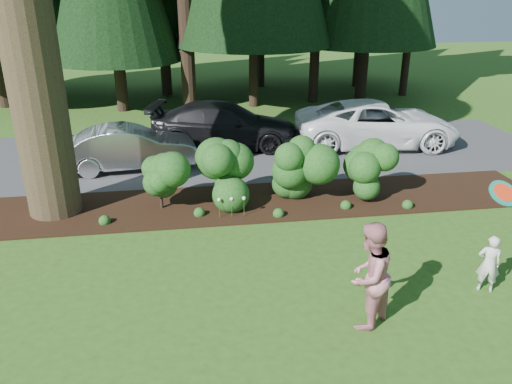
{
  "coord_description": "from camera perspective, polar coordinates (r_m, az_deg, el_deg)",
  "views": [
    {
      "loc": [
        -1.35,
        -8.56,
        5.25
      ],
      "look_at": [
        0.07,
        0.88,
        1.3
      ],
      "focal_mm": 35.0,
      "sensor_mm": 36.0,
      "label": 1
    }
  ],
  "objects": [
    {
      "name": "car_dark_suv",
      "position": [
        17.51,
        -3.57,
        7.66
      ],
      "size": [
        5.53,
        3.22,
        1.51
      ],
      "primitive_type": "imported",
      "rotation": [
        0.0,
        0.0,
        1.35
      ],
      "color": "black",
      "rests_on": "driveway"
    },
    {
      "name": "car_silver_wagon",
      "position": [
        15.72,
        -14.2,
        4.94
      ],
      "size": [
        4.15,
        1.82,
        1.33
      ],
      "primitive_type": "imported",
      "rotation": [
        0.0,
        0.0,
        1.68
      ],
      "color": "#B5B5BA",
      "rests_on": "driveway"
    },
    {
      "name": "mulch_bed",
      "position": [
        12.98,
        -1.84,
        -1.26
      ],
      "size": [
        16.0,
        2.5,
        0.05
      ],
      "primitive_type": "cube",
      "color": "black",
      "rests_on": "ground"
    },
    {
      "name": "child",
      "position": [
        10.12,
        25.07,
        -7.43
      ],
      "size": [
        0.49,
        0.41,
        1.13
      ],
      "primitive_type": "imported",
      "rotation": [
        0.0,
        0.0,
        2.74
      ],
      "color": "silver",
      "rests_on": "ground"
    },
    {
      "name": "lily_cluster",
      "position": [
        11.99,
        -2.81,
        -0.9
      ],
      "size": [
        0.69,
        0.09,
        0.57
      ],
      "color": "#144317",
      "rests_on": "ground"
    },
    {
      "name": "adult",
      "position": [
        8.35,
        12.78,
        -9.33
      ],
      "size": [
        1.14,
        1.11,
        1.85
      ],
      "primitive_type": "imported",
      "rotation": [
        0.0,
        0.0,
        3.82
      ],
      "color": "#BD1939",
      "rests_on": "ground"
    },
    {
      "name": "shrub_row",
      "position": [
        12.69,
        1.63,
        1.99
      ],
      "size": [
        6.53,
        1.6,
        1.61
      ],
      "color": "#144317",
      "rests_on": "ground"
    },
    {
      "name": "car_white_suv",
      "position": [
        18.04,
        13.63,
        7.61
      ],
      "size": [
        5.86,
        3.15,
        1.56
      ],
      "primitive_type": "imported",
      "rotation": [
        0.0,
        0.0,
        1.47
      ],
      "color": "white",
      "rests_on": "driveway"
    },
    {
      "name": "frisbee",
      "position": [
        10.06,
        26.47,
        -0.11
      ],
      "size": [
        0.59,
        0.48,
        0.39
      ],
      "color": "#167E67",
      "rests_on": "ground"
    },
    {
      "name": "ground",
      "position": [
        10.13,
        0.37,
        -8.73
      ],
      "size": [
        80.0,
        80.0,
        0.0
      ],
      "primitive_type": "plane",
      "color": "#2F4F16",
      "rests_on": "ground"
    },
    {
      "name": "driveway",
      "position": [
        16.94,
        -3.55,
        4.44
      ],
      "size": [
        22.0,
        6.0,
        0.03
      ],
      "primitive_type": "cube",
      "color": "#38383A",
      "rests_on": "ground"
    }
  ]
}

